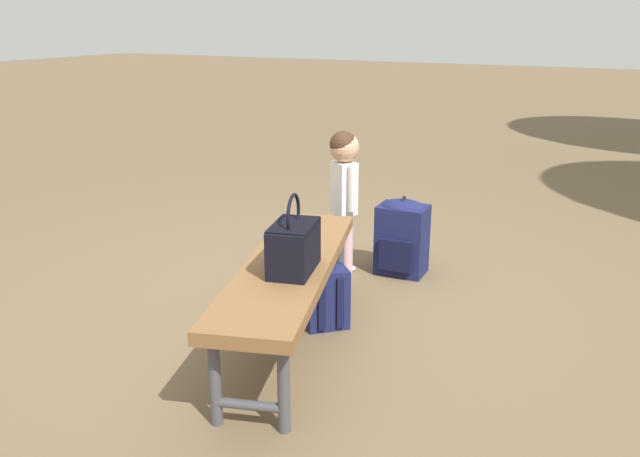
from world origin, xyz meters
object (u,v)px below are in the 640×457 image
object	(u,v)px
child_standing	(344,180)
backpack_large	(402,235)
park_bench	(289,273)
backpack_small	(326,294)
handbag	(294,245)

from	to	relation	value
child_standing	backpack_large	xyz separation A→B (m)	(0.14, -0.35, -0.35)
park_bench	backpack_large	xyz separation A→B (m)	(1.19, -0.13, -0.14)
backpack_small	backpack_large	bearing A→B (deg)	-4.92
backpack_small	handbag	bearing A→B (deg)	-175.96
child_standing	backpack_small	xyz separation A→B (m)	(-0.77, -0.27, -0.42)
park_bench	backpack_large	bearing A→B (deg)	-6.39
park_bench	child_standing	bearing A→B (deg)	11.33
handbag	child_standing	size ratio (longest dim) A/B	0.41
park_bench	handbag	xyz separation A→B (m)	(-0.09, -0.08, 0.18)
child_standing	park_bench	bearing A→B (deg)	-168.67
handbag	backpack_small	bearing A→B (deg)	4.04
handbag	park_bench	bearing A→B (deg)	41.42
park_bench	backpack_large	distance (m)	1.21
child_standing	backpack_large	size ratio (longest dim) A/B	1.78
handbag	child_standing	bearing A→B (deg)	14.35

